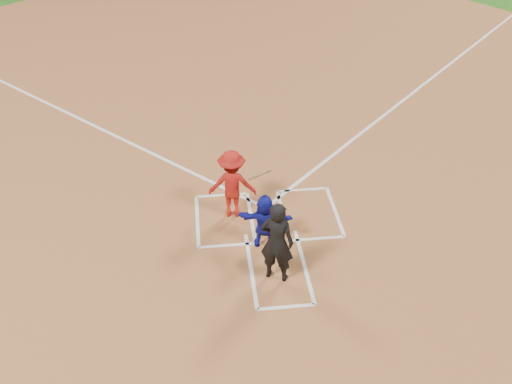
{
  "coord_description": "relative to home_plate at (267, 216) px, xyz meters",
  "views": [
    {
      "loc": [
        -1.41,
        -10.13,
        8.1
      ],
      "look_at": [
        -0.3,
        -0.4,
        1.0
      ],
      "focal_mm": 40.0,
      "sensor_mm": 36.0,
      "label": 1
    }
  ],
  "objects": [
    {
      "name": "home_plate_dirt",
      "position": [
        0.0,
        6.0,
        -0.01
      ],
      "size": [
        28.0,
        28.0,
        0.01
      ],
      "primitive_type": "cylinder",
      "color": "#935730",
      "rests_on": "ground"
    },
    {
      "name": "ground",
      "position": [
        0.0,
        0.0,
        -0.02
      ],
      "size": [
        120.0,
        120.0,
        0.0
      ],
      "primitive_type": "plane",
      "color": "#215816",
      "rests_on": "ground"
    },
    {
      "name": "home_plate",
      "position": [
        0.0,
        0.0,
        0.0
      ],
      "size": [
        0.6,
        0.6,
        0.02
      ],
      "primitive_type": "cylinder",
      "rotation": [
        0.0,
        0.0,
        3.14
      ],
      "color": "white",
      "rests_on": "home_plate_dirt"
    },
    {
      "name": "umpire",
      "position": [
        -0.08,
        -1.96,
        0.9
      ],
      "size": [
        0.78,
        0.66,
        1.82
      ],
      "primitive_type": "imported",
      "rotation": [
        0.0,
        0.0,
        2.73
      ],
      "color": "black",
      "rests_on": "home_plate_dirt"
    },
    {
      "name": "batter_at_plate",
      "position": [
        -0.77,
        0.18,
        0.82
      ],
      "size": [
        1.46,
        0.85,
        1.65
      ],
      "color": "#A71712",
      "rests_on": "home_plate_dirt"
    },
    {
      "name": "chalk_markings",
      "position": [
        0.0,
        5.29,
        -0.01
      ],
      "size": [
        28.35,
        17.32,
        0.01
      ],
      "color": "white",
      "rests_on": "home_plate_dirt"
    },
    {
      "name": "catcher",
      "position": [
        -0.18,
        -0.97,
        0.62
      ],
      "size": [
        1.22,
        0.62,
        1.26
      ],
      "primitive_type": "imported",
      "rotation": [
        0.0,
        0.0,
        2.92
      ],
      "color": "#13179A",
      "rests_on": "home_plate_dirt"
    }
  ]
}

